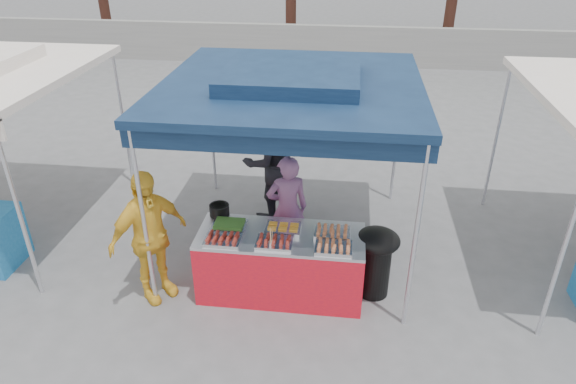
# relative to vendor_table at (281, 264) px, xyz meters

# --- Properties ---
(ground_plane) EXTENTS (80.00, 80.00, 0.00)m
(ground_plane) POSITION_rel_vendor_table_xyz_m (0.00, 0.10, -0.43)
(ground_plane) COLOR slate
(back_wall) EXTENTS (40.00, 0.25, 1.20)m
(back_wall) POSITION_rel_vendor_table_xyz_m (0.00, 11.10, 0.17)
(back_wall) COLOR gray
(back_wall) RESTS_ON ground_plane
(main_canopy) EXTENTS (3.20, 3.20, 2.57)m
(main_canopy) POSITION_rel_vendor_table_xyz_m (0.00, 1.07, 1.94)
(main_canopy) COLOR silver
(main_canopy) RESTS_ON ground_plane
(vendor_table) EXTENTS (2.00, 0.80, 0.85)m
(vendor_table) POSITION_rel_vendor_table_xyz_m (0.00, 0.00, 0.00)
(vendor_table) COLOR red
(vendor_table) RESTS_ON ground_plane
(food_tray_fl) EXTENTS (0.42, 0.30, 0.07)m
(food_tray_fl) POSITION_rel_vendor_table_xyz_m (-0.65, -0.24, 0.46)
(food_tray_fl) COLOR white
(food_tray_fl) RESTS_ON vendor_table
(food_tray_fm) EXTENTS (0.42, 0.30, 0.07)m
(food_tray_fm) POSITION_rel_vendor_table_xyz_m (-0.04, -0.22, 0.46)
(food_tray_fm) COLOR white
(food_tray_fm) RESTS_ON vendor_table
(food_tray_fr) EXTENTS (0.42, 0.30, 0.07)m
(food_tray_fr) POSITION_rel_vendor_table_xyz_m (0.64, -0.24, 0.46)
(food_tray_fr) COLOR white
(food_tray_fr) RESTS_ON vendor_table
(food_tray_bl) EXTENTS (0.42, 0.30, 0.07)m
(food_tray_bl) POSITION_rel_vendor_table_xyz_m (-0.64, 0.08, 0.46)
(food_tray_bl) COLOR white
(food_tray_bl) RESTS_ON vendor_table
(food_tray_bm) EXTENTS (0.42, 0.30, 0.07)m
(food_tray_bm) POSITION_rel_vendor_table_xyz_m (0.02, 0.09, 0.46)
(food_tray_bm) COLOR white
(food_tray_bm) RESTS_ON vendor_table
(food_tray_br) EXTENTS (0.42, 0.30, 0.07)m
(food_tray_br) POSITION_rel_vendor_table_xyz_m (0.61, 0.08, 0.46)
(food_tray_br) COLOR white
(food_tray_br) RESTS_ON vendor_table
(cooking_pot) EXTENTS (0.25, 0.25, 0.15)m
(cooking_pot) POSITION_rel_vendor_table_xyz_m (-0.83, 0.35, 0.50)
(cooking_pot) COLOR black
(cooking_pot) RESTS_ON vendor_table
(skewer_cup) EXTENTS (0.07, 0.07, 0.09)m
(skewer_cup) POSITION_rel_vendor_table_xyz_m (-0.07, -0.29, 0.47)
(skewer_cup) COLOR silver
(skewer_cup) RESTS_ON vendor_table
(wok_burner) EXTENTS (0.54, 0.54, 0.92)m
(wok_burner) POSITION_rel_vendor_table_xyz_m (1.15, 0.12, 0.12)
(wok_burner) COLOR black
(wok_burner) RESTS_ON ground_plane
(crate_left) EXTENTS (0.50, 0.35, 0.30)m
(crate_left) POSITION_rel_vendor_table_xyz_m (-0.43, 0.57, -0.27)
(crate_left) COLOR #164BB7
(crate_left) RESTS_ON ground_plane
(crate_right) EXTENTS (0.53, 0.37, 0.32)m
(crate_right) POSITION_rel_vendor_table_xyz_m (0.20, 0.60, -0.27)
(crate_right) COLOR #164BB7
(crate_right) RESTS_ON ground_plane
(crate_stacked) EXTENTS (0.49, 0.34, 0.29)m
(crate_stacked) POSITION_rel_vendor_table_xyz_m (0.20, 0.60, 0.04)
(crate_stacked) COLOR #164BB7
(crate_stacked) RESTS_ON crate_right
(vendor_woman) EXTENTS (0.65, 0.52, 1.53)m
(vendor_woman) POSITION_rel_vendor_table_xyz_m (-0.01, 0.74, 0.34)
(vendor_woman) COLOR #9B6394
(vendor_woman) RESTS_ON ground_plane
(helper_man) EXTENTS (1.13, 1.05, 1.84)m
(helper_man) POSITION_rel_vendor_table_xyz_m (-0.39, 1.84, 0.50)
(helper_man) COLOR #212227
(helper_man) RESTS_ON ground_plane
(customer_person) EXTENTS (0.96, 1.05, 1.72)m
(customer_person) POSITION_rel_vendor_table_xyz_m (-1.54, -0.26, 0.44)
(customer_person) COLOR yellow
(customer_person) RESTS_ON ground_plane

